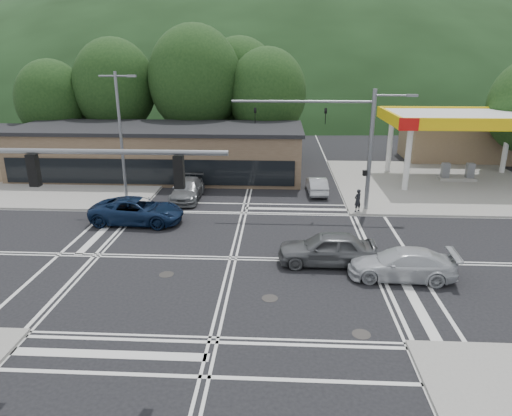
{
  "coord_description": "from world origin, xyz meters",
  "views": [
    {
      "loc": [
        2.33,
        -21.42,
        9.92
      ],
      "look_at": [
        0.97,
        4.1,
        1.4
      ],
      "focal_mm": 32.0,
      "sensor_mm": 36.0,
      "label": 1
    }
  ],
  "objects_px": {
    "car_queue_b": "(265,164)",
    "car_grey_center": "(327,248)",
    "pedestrian": "(358,200)",
    "car_silver_east": "(401,264)",
    "car_queue_a": "(317,185)",
    "car_blue_west": "(137,211)",
    "car_northbound": "(187,190)"
  },
  "relations": [
    {
      "from": "pedestrian",
      "to": "car_queue_a",
      "type": "bearing_deg",
      "value": -99.7
    },
    {
      "from": "car_grey_center",
      "to": "pedestrian",
      "type": "xyz_separation_m",
      "value": [
        2.75,
        7.87,
        0.08
      ]
    },
    {
      "from": "car_queue_b",
      "to": "pedestrian",
      "type": "height_order",
      "value": "car_queue_b"
    },
    {
      "from": "car_queue_a",
      "to": "pedestrian",
      "type": "distance_m",
      "value": 5.15
    },
    {
      "from": "pedestrian",
      "to": "car_silver_east",
      "type": "bearing_deg",
      "value": 57.08
    },
    {
      "from": "car_grey_center",
      "to": "car_queue_a",
      "type": "height_order",
      "value": "car_grey_center"
    },
    {
      "from": "car_silver_east",
      "to": "car_queue_b",
      "type": "height_order",
      "value": "car_queue_b"
    },
    {
      "from": "car_grey_center",
      "to": "pedestrian",
      "type": "bearing_deg",
      "value": 160.69
    },
    {
      "from": "car_blue_west",
      "to": "car_queue_a",
      "type": "height_order",
      "value": "car_blue_west"
    },
    {
      "from": "car_blue_west",
      "to": "pedestrian",
      "type": "relative_size",
      "value": 3.74
    },
    {
      "from": "car_silver_east",
      "to": "car_queue_a",
      "type": "distance_m",
      "value": 14.14
    },
    {
      "from": "car_northbound",
      "to": "car_silver_east",
      "type": "bearing_deg",
      "value": -44.05
    },
    {
      "from": "car_grey_center",
      "to": "car_queue_b",
      "type": "relative_size",
      "value": 0.97
    },
    {
      "from": "car_blue_west",
      "to": "car_silver_east",
      "type": "height_order",
      "value": "car_blue_west"
    },
    {
      "from": "car_grey_center",
      "to": "car_silver_east",
      "type": "xyz_separation_m",
      "value": [
        3.34,
        -1.37,
        -0.11
      ]
    },
    {
      "from": "car_blue_west",
      "to": "car_northbound",
      "type": "xyz_separation_m",
      "value": [
        2.14,
        5.12,
        -0.07
      ]
    },
    {
      "from": "car_silver_east",
      "to": "pedestrian",
      "type": "xyz_separation_m",
      "value": [
        -0.59,
        9.24,
        0.2
      ]
    },
    {
      "from": "car_grey_center",
      "to": "car_queue_a",
      "type": "relative_size",
      "value": 1.26
    },
    {
      "from": "car_grey_center",
      "to": "car_silver_east",
      "type": "height_order",
      "value": "car_grey_center"
    },
    {
      "from": "car_northbound",
      "to": "pedestrian",
      "type": "xyz_separation_m",
      "value": [
        11.84,
        -2.61,
        0.19
      ]
    },
    {
      "from": "car_northbound",
      "to": "pedestrian",
      "type": "height_order",
      "value": "pedestrian"
    },
    {
      "from": "car_grey_center",
      "to": "car_northbound",
      "type": "bearing_deg",
      "value": -139.11
    },
    {
      "from": "car_queue_a",
      "to": "pedestrian",
      "type": "bearing_deg",
      "value": 114.45
    },
    {
      "from": "car_queue_b",
      "to": "car_northbound",
      "type": "distance_m",
      "value": 9.54
    },
    {
      "from": "car_silver_east",
      "to": "car_queue_b",
      "type": "xyz_separation_m",
      "value": [
        -7.09,
        19.76,
        0.14
      ]
    },
    {
      "from": "car_blue_west",
      "to": "pedestrian",
      "type": "xyz_separation_m",
      "value": [
        13.98,
        2.51,
        0.12
      ]
    },
    {
      "from": "car_queue_b",
      "to": "car_grey_center",
      "type": "bearing_deg",
      "value": 92.53
    },
    {
      "from": "pedestrian",
      "to": "car_queue_b",
      "type": "bearing_deg",
      "value": -94.85
    },
    {
      "from": "car_queue_a",
      "to": "pedestrian",
      "type": "xyz_separation_m",
      "value": [
        2.33,
        -4.59,
        0.28
      ]
    },
    {
      "from": "car_silver_east",
      "to": "pedestrian",
      "type": "relative_size",
      "value": 3.23
    },
    {
      "from": "car_silver_east",
      "to": "car_blue_west",
      "type": "bearing_deg",
      "value": -111.36
    },
    {
      "from": "car_grey_center",
      "to": "pedestrian",
      "type": "relative_size",
      "value": 3.19
    }
  ]
}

